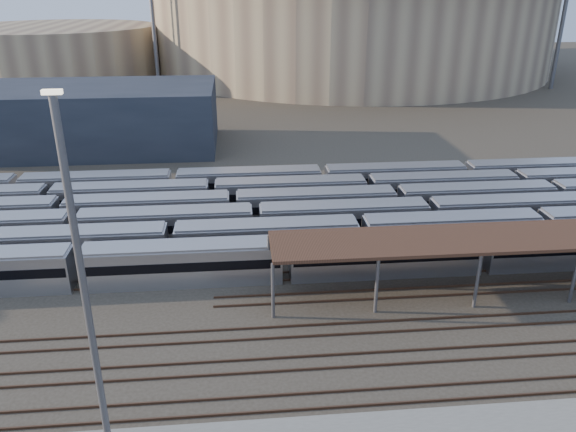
{
  "coord_description": "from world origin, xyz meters",
  "views": [
    {
      "loc": [
        -10.44,
        -38.13,
        25.79
      ],
      "look_at": [
        -5.78,
        12.0,
        4.51
      ],
      "focal_mm": 35.0,
      "sensor_mm": 36.0,
      "label": 1
    }
  ],
  "objects": [
    {
      "name": "subway_trains",
      "position": [
        -0.1,
        18.5,
        1.8
      ],
      "size": [
        128.39,
        23.9,
        3.6
      ],
      "color": "#BABBC0",
      "rests_on": "ground"
    },
    {
      "name": "secondary_arena",
      "position": [
        -60.0,
        130.0,
        7.0
      ],
      "size": [
        56.0,
        56.0,
        14.0
      ],
      "primitive_type": "cylinder",
      "color": "tan",
      "rests_on": "ground"
    },
    {
      "name": "floodlight_2",
      "position": [
        70.0,
        100.0,
        20.65
      ],
      "size": [
        4.0,
        1.0,
        38.4
      ],
      "color": "#5D5D63",
      "rests_on": "ground"
    },
    {
      "name": "ground",
      "position": [
        0.0,
        0.0,
        0.0
      ],
      "size": [
        420.0,
        420.0,
        0.0
      ],
      "primitive_type": "plane",
      "color": "#383026",
      "rests_on": "ground"
    },
    {
      "name": "yard_light_pole",
      "position": [
        -17.84,
        -14.52,
        11.03
      ],
      "size": [
        0.81,
        0.36,
        21.49
      ],
      "color": "#5D5D63",
      "rests_on": "apron"
    },
    {
      "name": "floodlight_0",
      "position": [
        -30.0,
        110.0,
        20.65
      ],
      "size": [
        4.0,
        1.0,
        38.4
      ],
      "color": "#5D5D63",
      "rests_on": "ground"
    },
    {
      "name": "service_building",
      "position": [
        -35.0,
        55.0,
        5.0
      ],
      "size": [
        42.0,
        20.0,
        10.0
      ],
      "primitive_type": "cube",
      "color": "#1E232D",
      "rests_on": "ground"
    },
    {
      "name": "stadium",
      "position": [
        25.0,
        140.0,
        16.47
      ],
      "size": [
        124.0,
        124.0,
        32.5
      ],
      "color": "tan",
      "rests_on": "ground"
    },
    {
      "name": "empty_tracks",
      "position": [
        0.0,
        -5.0,
        0.09
      ],
      "size": [
        170.0,
        9.62,
        0.18
      ],
      "color": "#4C3323",
      "rests_on": "ground"
    }
  ]
}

